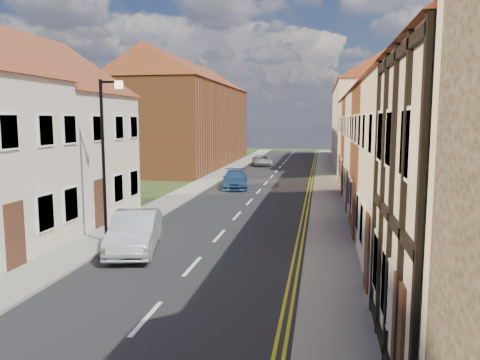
{
  "coord_description": "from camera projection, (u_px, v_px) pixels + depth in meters",
  "views": [
    {
      "loc": [
        4.0,
        3.99,
        4.68
      ],
      "look_at": [
        0.46,
        24.28,
        2.02
      ],
      "focal_mm": 35.0,
      "sensor_mm": 36.0,
      "label": 1
    }
  ],
  "objects": [
    {
      "name": "road",
      "position": [
        249.0,
        202.0,
        26.69
      ],
      "size": [
        7.0,
        90.0,
        0.02
      ],
      "primitive_type": "cube",
      "color": "black",
      "rests_on": "ground"
    },
    {
      "name": "pavement_left",
      "position": [
        175.0,
        199.0,
        27.43
      ],
      "size": [
        1.8,
        90.0,
        0.12
      ],
      "primitive_type": "cube",
      "color": "gray",
      "rests_on": "ground"
    },
    {
      "name": "pavement_right",
      "position": [
        328.0,
        203.0,
        25.93
      ],
      "size": [
        1.8,
        90.0,
        0.12
      ],
      "primitive_type": "cube",
      "color": "gray",
      "rests_on": "ground"
    },
    {
      "name": "cottage_r_cream_mid",
      "position": [
        460.0,
        125.0,
        18.17
      ],
      "size": [
        8.3,
        5.2,
        9.0
      ],
      "color": "brown",
      "rests_on": "ground"
    },
    {
      "name": "cottage_r_pink",
      "position": [
        429.0,
        124.0,
        23.45
      ],
      "size": [
        8.3,
        6.0,
        9.0
      ],
      "color": "beige",
      "rests_on": "ground"
    },
    {
      "name": "cottage_r_white_far",
      "position": [
        410.0,
        123.0,
        28.73
      ],
      "size": [
        8.3,
        5.2,
        9.0
      ],
      "color": "brown",
      "rests_on": "ground"
    },
    {
      "name": "cottage_r_cream_far",
      "position": [
        396.0,
        122.0,
        34.0
      ],
      "size": [
        8.3,
        6.0,
        9.0
      ],
      "color": "beige",
      "rests_on": "ground"
    },
    {
      "name": "cottage_l_pink",
      "position": [
        32.0,
        126.0,
        21.7
      ],
      "size": [
        8.3,
        6.3,
        8.8
      ],
      "color": "beige",
      "rests_on": "ground"
    },
    {
      "name": "block_right_far",
      "position": [
        374.0,
        114.0,
        48.85
      ],
      "size": [
        8.3,
        24.2,
        10.5
      ],
      "color": "beige",
      "rests_on": "ground"
    },
    {
      "name": "block_left_far",
      "position": [
        189.0,
        113.0,
        47.13
      ],
      "size": [
        8.3,
        24.2,
        10.5
      ],
      "color": "brown",
      "rests_on": "ground"
    },
    {
      "name": "lamppost",
      "position": [
        105.0,
        151.0,
        17.12
      ],
      "size": [
        0.88,
        0.15,
        6.0
      ],
      "color": "black",
      "rests_on": "pavement_left"
    },
    {
      "name": "car_mid",
      "position": [
        135.0,
        232.0,
        16.67
      ],
      "size": [
        2.46,
        4.53,
        1.42
      ],
      "primitive_type": "imported",
      "rotation": [
        0.0,
        0.0,
        0.24
      ],
      "color": "silver",
      "rests_on": "ground"
    },
    {
      "name": "car_far",
      "position": [
        235.0,
        179.0,
        32.02
      ],
      "size": [
        2.39,
        4.42,
        1.22
      ],
      "primitive_type": "imported",
      "rotation": [
        0.0,
        0.0,
        0.17
      ],
      "color": "navy",
      "rests_on": "ground"
    },
    {
      "name": "car_distant",
      "position": [
        262.0,
        161.0,
        47.61
      ],
      "size": [
        2.59,
        4.17,
        1.08
      ],
      "primitive_type": "imported",
      "rotation": [
        0.0,
        0.0,
        0.22
      ],
      "color": "silver",
      "rests_on": "ground"
    }
  ]
}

